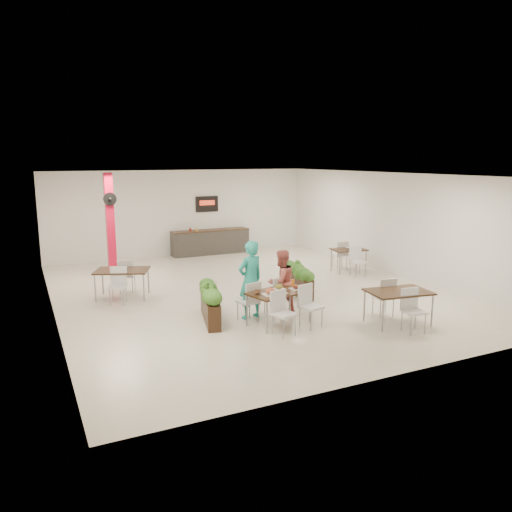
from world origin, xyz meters
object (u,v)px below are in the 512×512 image
Objects in this scene: diner_man at (250,280)px; planter_left at (210,299)px; main_table at (279,296)px; diner_woman at (281,282)px; side_table_c at (398,296)px; planter_right at (298,276)px; side_table_a at (122,274)px; red_column at (110,223)px; service_counter at (210,241)px; side_table_b at (349,253)px.

diner_man is 1.02m from planter_left.
diner_man is (-0.39, 0.66, 0.27)m from main_table.
diner_woman is 2.67m from side_table_c.
side_table_c is (0.75, -3.13, 0.15)m from planter_right.
diner_man is at bearing -30.18° from side_table_a.
diner_woman is 1.74m from planter_left.
planter_right is (4.14, -4.54, -1.16)m from red_column.
side_table_a is at bearing 126.29° from main_table.
planter_left is at bearing -21.07° from diner_woman.
side_table_c is at bearing -20.75° from side_table_a.
diner_man is 1.02× the size of planter_right.
diner_man is 0.81m from diner_woman.
main_table is 0.78m from diner_woman.
service_counter is 8.04m from planter_left.
planter_right is at bearing -159.88° from diner_man.
planter_right is at bearing 111.75° from side_table_c.
planter_left is at bearing -110.46° from service_counter.
diner_woman is 1.87m from planter_right.
red_column is 6.62m from diner_woman.
service_counter is at bearing 70.57° from side_table_a.
diner_man is at bearing -141.79° from side_table_b.
service_counter is 1.69× the size of planter_right.
main_table is at bearing -134.19° from side_table_b.
planter_left is 6.41m from side_table_b.
service_counter is 6.40m from planter_right.
diner_woman is 0.87× the size of planter_left.
main_table is at bearing 107.32° from diner_man.
side_table_b is at bearing 25.29° from planter_left.
side_table_b is at bearing 38.81° from main_table.
main_table and side_table_b have the same top height.
diner_woman is 0.92× the size of side_table_c.
diner_man is 5.73m from side_table_b.
side_table_c is at bearing -28.32° from planter_left.
planter_left is at bearing 145.65° from main_table.
diner_man is at bearing -103.82° from service_counter.
side_table_a is at bearing 145.01° from side_table_c.
side_table_a and side_table_b have the same top height.
main_table is (-1.52, -8.42, 0.14)m from service_counter.
diner_man is 3.83m from side_table_a.
planter_left reaches higher than side_table_a.
main_table is at bearing -100.22° from service_counter.
side_table_a is (-0.23, -2.86, -1.00)m from red_column.
planter_right is (1.25, 1.36, -0.28)m from diner_woman.
planter_right is at bearing -47.64° from red_column.
side_table_b is (5.80, 2.74, 0.12)m from planter_left.
side_table_c is at bearing 125.06° from diner_woman.
side_table_a is at bearing -94.65° from red_column.
side_table_b is 5.18m from side_table_c.
diner_woman reaches higher than side_table_c.
diner_woman is (0.41, 0.66, 0.13)m from main_table.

